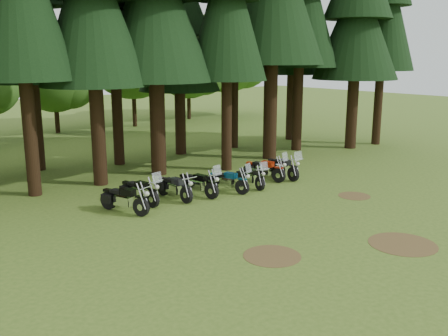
# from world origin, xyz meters

# --- Properties ---
(ground) EXTENTS (120.00, 120.00, 0.00)m
(ground) POSITION_xyz_m (0.00, 0.00, 0.00)
(ground) COLOR #3D5B1C
(ground) RESTS_ON ground
(pine_back_4) EXTENTS (4.94, 4.94, 13.78)m
(pine_back_4) POSITION_xyz_m (4.04, 13.25, 8.25)
(pine_back_4) COLOR black
(pine_back_4) RESTS_ON ground
(decid_4) EXTENTS (5.93, 5.76, 7.41)m
(decid_4) POSITION_xyz_m (1.58, 26.32, 4.37)
(decid_4) COLOR black
(decid_4) RESTS_ON ground
(decid_5) EXTENTS (8.45, 8.21, 10.56)m
(decid_5) POSITION_xyz_m (8.29, 25.71, 6.23)
(decid_5) COLOR black
(decid_5) RESTS_ON ground
(decid_6) EXTENTS (7.06, 6.86, 8.82)m
(decid_6) POSITION_xyz_m (14.85, 27.01, 5.20)
(decid_6) COLOR black
(decid_6) RESTS_ON ground
(decid_7) EXTENTS (8.44, 8.20, 10.55)m
(decid_7) POSITION_xyz_m (19.46, 26.83, 6.22)
(decid_7) COLOR black
(decid_7) RESTS_ON ground
(dirt_patch_0) EXTENTS (1.80, 1.80, 0.01)m
(dirt_patch_0) POSITION_xyz_m (-3.00, -2.00, 0.01)
(dirt_patch_0) COLOR #4C3D1E
(dirt_patch_0) RESTS_ON ground
(dirt_patch_1) EXTENTS (1.40, 1.40, 0.01)m
(dirt_patch_1) POSITION_xyz_m (4.50, 0.50, 0.01)
(dirt_patch_1) COLOR #4C3D1E
(dirt_patch_1) RESTS_ON ground
(dirt_patch_2) EXTENTS (2.20, 2.20, 0.01)m
(dirt_patch_2) POSITION_xyz_m (1.00, -4.00, 0.01)
(dirt_patch_2) COLOR #4C3D1E
(dirt_patch_2) RESTS_ON ground
(motorcycle_0) EXTENTS (0.96, 2.34, 0.99)m
(motorcycle_0) POSITION_xyz_m (-4.43, 4.77, 0.50)
(motorcycle_0) COLOR black
(motorcycle_0) RESTS_ON ground
(motorcycle_1) EXTENTS (0.70, 2.41, 1.51)m
(motorcycle_1) POSITION_xyz_m (-3.37, 5.44, 0.51)
(motorcycle_1) COLOR black
(motorcycle_1) RESTS_ON ground
(motorcycle_2) EXTENTS (0.38, 2.35, 0.96)m
(motorcycle_2) POSITION_xyz_m (-1.88, 5.09, 0.49)
(motorcycle_2) COLOR black
(motorcycle_2) RESTS_ON ground
(motorcycle_3) EXTENTS (0.75, 2.42, 1.52)m
(motorcycle_3) POSITION_xyz_m (-0.77, 4.91, 0.51)
(motorcycle_3) COLOR black
(motorcycle_3) RESTS_ON ground
(motorcycle_4) EXTENTS (0.99, 2.24, 1.43)m
(motorcycle_4) POSITION_xyz_m (0.62, 4.54, 0.48)
(motorcycle_4) COLOR black
(motorcycle_4) RESTS_ON ground
(motorcycle_5) EXTENTS (0.64, 2.20, 1.38)m
(motorcycle_5) POSITION_xyz_m (2.06, 4.54, 0.46)
(motorcycle_5) COLOR black
(motorcycle_5) RESTS_ON ground
(motorcycle_6) EXTENTS (0.90, 2.40, 1.52)m
(motorcycle_6) POSITION_xyz_m (3.43, 5.08, 0.51)
(motorcycle_6) COLOR black
(motorcycle_6) RESTS_ON ground
(motorcycle_7) EXTENTS (0.55, 2.44, 1.53)m
(motorcycle_7) POSITION_xyz_m (4.43, 4.84, 0.51)
(motorcycle_7) COLOR black
(motorcycle_7) RESTS_ON ground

